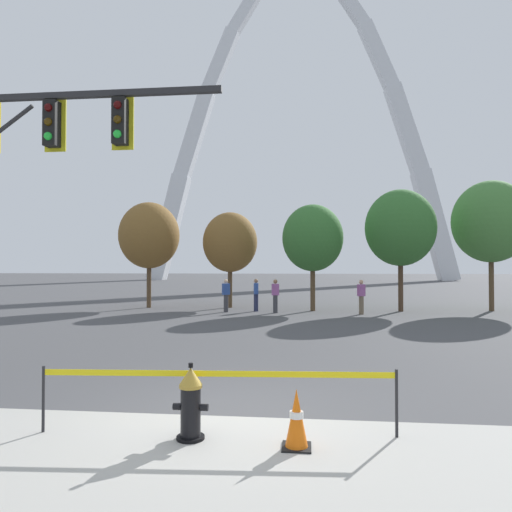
{
  "coord_description": "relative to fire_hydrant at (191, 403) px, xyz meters",
  "views": [
    {
      "loc": [
        1.2,
        -7.06,
        2.26
      ],
      "look_at": [
        -0.09,
        5.0,
        2.5
      ],
      "focal_mm": 32.82,
      "sensor_mm": 36.0,
      "label": 1
    }
  ],
  "objects": [
    {
      "name": "fire_hydrant",
      "position": [
        0.0,
        0.0,
        0.0
      ],
      "size": [
        0.46,
        0.48,
        0.99
      ],
      "color": "black",
      "rests_on": "ground"
    },
    {
      "name": "tree_center_right",
      "position": [
        6.12,
        17.61,
        3.63
      ],
      "size": [
        3.43,
        3.43,
        6.0
      ],
      "color": "#473323",
      "rests_on": "ground"
    },
    {
      "name": "traffic_cone_by_hydrant",
      "position": [
        1.37,
        -0.15,
        -0.11
      ],
      "size": [
        0.36,
        0.36,
        0.73
      ],
      "color": "black",
      "rests_on": "ground"
    },
    {
      "name": "tree_far_left",
      "position": [
        -6.87,
        18.29,
        3.39
      ],
      "size": [
        3.22,
        3.22,
        5.64
      ],
      "color": "brown",
      "rests_on": "ground"
    },
    {
      "name": "tree_center_left",
      "position": [
        1.83,
        17.42,
        3.15
      ],
      "size": [
        3.02,
        3.02,
        5.29
      ],
      "color": "brown",
      "rests_on": "ground"
    },
    {
      "name": "pedestrian_walking_right",
      "position": [
        -2.36,
        16.35,
        0.35
      ],
      "size": [
        0.39,
        0.38,
        1.59
      ],
      "color": "#38383D",
      "rests_on": "ground"
    },
    {
      "name": "tree_right_mid",
      "position": [
        10.63,
        18.29,
        3.96
      ],
      "size": [
        3.7,
        3.7,
        6.47
      ],
      "color": "brown",
      "rests_on": "ground"
    },
    {
      "name": "monument_arch",
      "position": [
        0.29,
        65.59,
        21.07
      ],
      "size": [
        47.06,
        2.6,
        49.47
      ],
      "color": "silver",
      "rests_on": "ground"
    },
    {
      "name": "caution_tape_barrier",
      "position": [
        0.31,
        0.19,
        0.14
      ],
      "size": [
        4.75,
        0.35,
        0.89
      ],
      "color": "#232326",
      "rests_on": "ground"
    },
    {
      "name": "traffic_signal_gantry",
      "position": [
        -4.55,
        2.71,
        3.8
      ],
      "size": [
        6.42,
        0.44,
        6.0
      ],
      "color": "#232326",
      "rests_on": "ground"
    },
    {
      "name": "ground_plane",
      "position": [
        0.29,
        1.09,
        -0.47
      ],
      "size": [
        240.0,
        240.0,
        0.0
      ],
      "primitive_type": "plane",
      "color": "#474749"
    },
    {
      "name": "pedestrian_standing_center",
      "position": [
        0.04,
        16.2,
        0.35
      ],
      "size": [
        0.37,
        0.25,
        1.59
      ],
      "color": "#38383D",
      "rests_on": "ground"
    },
    {
      "name": "pedestrian_walking_left",
      "position": [
        -0.95,
        16.9,
        0.35
      ],
      "size": [
        0.26,
        0.37,
        1.59
      ],
      "color": "#232847",
      "rests_on": "ground"
    },
    {
      "name": "pedestrian_near_trees",
      "position": [
        4.03,
        15.99,
        0.35
      ],
      "size": [
        0.39,
        0.37,
        1.59
      ],
      "color": "brown",
      "rests_on": "ground"
    },
    {
      "name": "tree_left_mid",
      "position": [
        -2.56,
        18.77,
        3.02
      ],
      "size": [
        2.92,
        2.92,
        5.11
      ],
      "color": "brown",
      "rests_on": "ground"
    }
  ]
}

